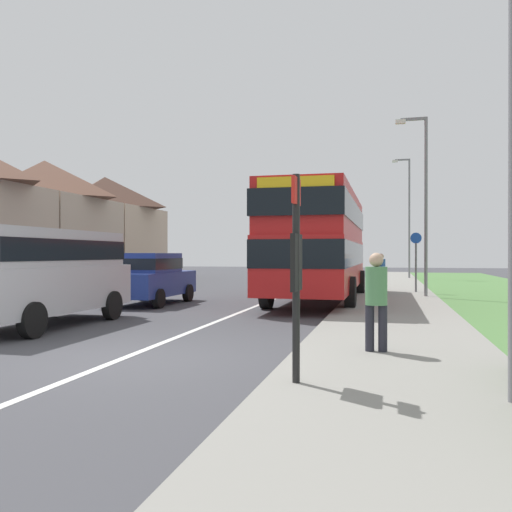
% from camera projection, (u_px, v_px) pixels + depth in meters
% --- Properties ---
extents(ground_plane, '(120.00, 120.00, 0.00)m').
position_uv_depth(ground_plane, '(121.00, 359.00, 8.37)').
color(ground_plane, '#424247').
extents(lane_marking_centre, '(0.14, 60.00, 0.01)m').
position_uv_depth(lane_marking_centre, '(249.00, 309.00, 16.13)').
color(lane_marking_centre, silver).
rests_on(lane_marking_centre, ground_plane).
extents(pavement_near_side, '(3.20, 68.00, 0.12)m').
position_uv_depth(pavement_near_side, '(394.00, 319.00, 13.19)').
color(pavement_near_side, gray).
rests_on(pavement_near_side, ground_plane).
extents(double_decker_bus, '(2.80, 10.10, 3.70)m').
position_uv_depth(double_decker_bus, '(319.00, 240.00, 18.54)').
color(double_decker_bus, red).
rests_on(double_decker_bus, ground_plane).
extents(parked_van_silver, '(2.11, 5.02, 2.20)m').
position_uv_depth(parked_van_silver, '(40.00, 269.00, 12.17)').
color(parked_van_silver, '#B7B7BC').
rests_on(parked_van_silver, ground_plane).
extents(parked_car_blue, '(1.88, 3.96, 1.68)m').
position_uv_depth(parked_car_blue, '(150.00, 276.00, 17.57)').
color(parked_car_blue, navy).
rests_on(parked_car_blue, ground_plane).
extents(pedestrian_at_stop, '(0.34, 0.34, 1.67)m').
position_uv_depth(pedestrian_at_stop, '(376.00, 297.00, 8.40)').
color(pedestrian_at_stop, '#23232D').
rests_on(pedestrian_at_stop, ground_plane).
extents(pedestrian_walking_away, '(0.34, 0.34, 1.67)m').
position_uv_depth(pedestrian_walking_away, '(381.00, 271.00, 21.84)').
color(pedestrian_walking_away, '#23232D').
rests_on(pedestrian_walking_away, ground_plane).
extents(bus_stop_sign, '(0.09, 0.52, 2.60)m').
position_uv_depth(bus_stop_sign, '(296.00, 263.00, 6.38)').
color(bus_stop_sign, black).
rests_on(bus_stop_sign, ground_plane).
extents(cycle_route_sign, '(0.44, 0.08, 2.52)m').
position_uv_depth(cycle_route_sign, '(416.00, 260.00, 21.60)').
color(cycle_route_sign, slate).
rests_on(cycle_route_sign, ground_plane).
extents(street_lamp_mid, '(1.14, 0.20, 6.64)m').
position_uv_depth(street_lamp_mid, '(423.00, 194.00, 19.50)').
color(street_lamp_mid, slate).
rests_on(street_lamp_mid, ground_plane).
extents(street_lamp_far, '(1.14, 0.20, 7.82)m').
position_uv_depth(street_lamp_far, '(408.00, 211.00, 34.62)').
color(street_lamp_far, slate).
rests_on(street_lamp_far, ground_plane).
extents(house_terrace_far_side, '(6.57, 26.96, 7.05)m').
position_uv_depth(house_terrace_far_side, '(4.00, 218.00, 27.58)').
color(house_terrace_far_side, '#C1A88E').
rests_on(house_terrace_far_side, ground_plane).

